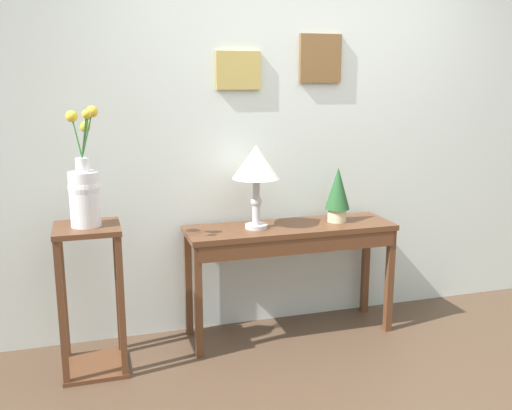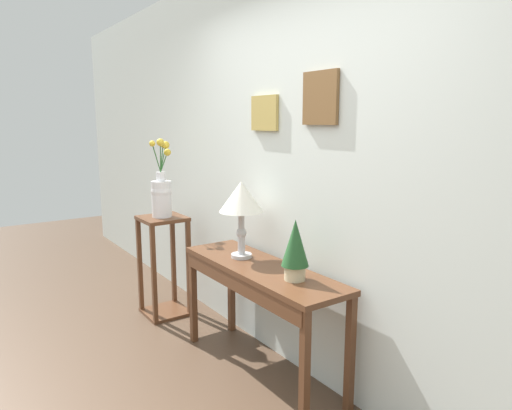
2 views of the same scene
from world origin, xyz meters
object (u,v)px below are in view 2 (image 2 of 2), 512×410
(potted_plant_on_console, at_px, (295,247))
(flower_vase_tall, at_px, (162,192))
(pedestal_stand_left, at_px, (164,266))
(table_lamp, at_px, (241,200))
(console_table, at_px, (258,281))

(potted_plant_on_console, xyz_separation_m, flower_vase_tall, (-1.59, -0.15, 0.14))
(pedestal_stand_left, xyz_separation_m, flower_vase_tall, (0.00, 0.00, 0.64))
(potted_plant_on_console, bearing_deg, flower_vase_tall, -174.75)
(pedestal_stand_left, bearing_deg, potted_plant_on_console, 5.29)
(table_lamp, height_order, pedestal_stand_left, table_lamp)
(flower_vase_tall, bearing_deg, console_table, 5.02)
(console_table, distance_m, table_lamp, 0.55)
(table_lamp, relative_size, pedestal_stand_left, 0.60)
(console_table, xyz_separation_m, flower_vase_tall, (-1.26, -0.11, 0.44))
(potted_plant_on_console, relative_size, flower_vase_tall, 0.55)
(pedestal_stand_left, bearing_deg, table_lamp, 7.54)
(potted_plant_on_console, distance_m, flower_vase_tall, 1.60)
(pedestal_stand_left, bearing_deg, console_table, 5.07)
(console_table, height_order, flower_vase_tall, flower_vase_tall)
(console_table, relative_size, table_lamp, 2.57)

